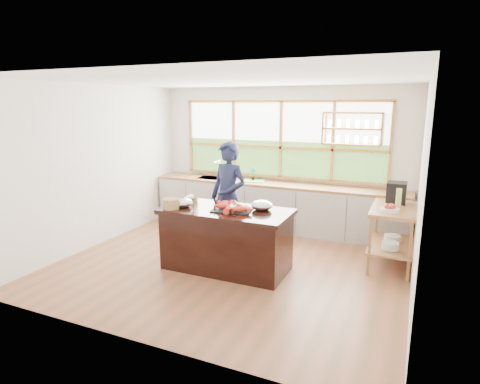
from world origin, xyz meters
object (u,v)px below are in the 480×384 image
Objects in this scene: cook at (228,197)px; wicker_basket at (171,204)px; espresso_machine at (396,193)px; island at (226,239)px.

cook reaches higher than wicker_basket.
espresso_machine reaches higher than wicker_basket.
cook is at bearing 65.65° from wicker_basket.
wicker_basket is at bearing -159.61° from island.
wicker_basket is at bearing -101.11° from cook.
cook is at bearing 113.31° from island.
cook is 7.79× the size of wicker_basket.
cook is (-0.30, 0.71, 0.44)m from island.
wicker_basket is (-0.45, -0.98, 0.08)m from cook.
island is 1.03× the size of cook.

